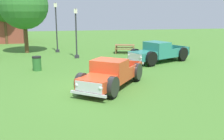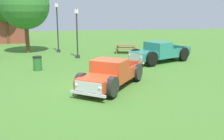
# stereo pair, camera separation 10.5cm
# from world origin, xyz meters

# --- Properties ---
(ground_plane) EXTENTS (80.00, 80.00, 0.00)m
(ground_plane) POSITION_xyz_m (0.00, 0.00, 0.00)
(ground_plane) COLOR #477A2D
(pickup_truck_foreground) EXTENTS (4.25, 4.93, 1.49)m
(pickup_truck_foreground) POSITION_xyz_m (0.66, -0.20, 0.71)
(pickup_truck_foreground) COLOR #D14723
(pickup_truck_foreground) RESTS_ON ground_plane
(pickup_truck_behind_left) EXTENTS (5.43, 3.87, 1.58)m
(pickup_truck_behind_left) POSITION_xyz_m (5.41, 5.86, 0.75)
(pickup_truck_behind_left) COLOR #2D8475
(pickup_truck_behind_left) RESTS_ON ground_plane
(lamp_post_near) EXTENTS (0.36, 0.36, 4.09)m
(lamp_post_near) POSITION_xyz_m (-0.41, 8.93, 2.15)
(lamp_post_near) COLOR #2D2D33
(lamp_post_near) RESTS_ON ground_plane
(lamp_post_far) EXTENTS (0.36, 0.36, 4.63)m
(lamp_post_far) POSITION_xyz_m (-2.03, 12.46, 2.42)
(lamp_post_far) COLOR #2D2D33
(lamp_post_far) RESTS_ON ground_plane
(picnic_table) EXTENTS (2.15, 1.93, 0.78)m
(picnic_table) POSITION_xyz_m (4.16, 10.75, 0.49)
(picnic_table) COLOR olive
(picnic_table) RESTS_ON ground_plane
(trash_can) EXTENTS (0.59, 0.59, 0.95)m
(trash_can) POSITION_xyz_m (-3.27, 4.74, 0.48)
(trash_can) COLOR #2D6B2D
(trash_can) RESTS_ON ground_plane
(oak_tree_east) EXTENTS (4.39, 4.39, 6.57)m
(oak_tree_east) POSITION_xyz_m (-4.85, 12.67, 4.36)
(oak_tree_east) COLOR brown
(oak_tree_east) RESTS_ON ground_plane
(oak_tree_west) EXTENTS (3.71, 3.71, 6.30)m
(oak_tree_west) POSITION_xyz_m (-8.02, 20.07, 4.42)
(oak_tree_west) COLOR brown
(oak_tree_west) RESTS_ON ground_plane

